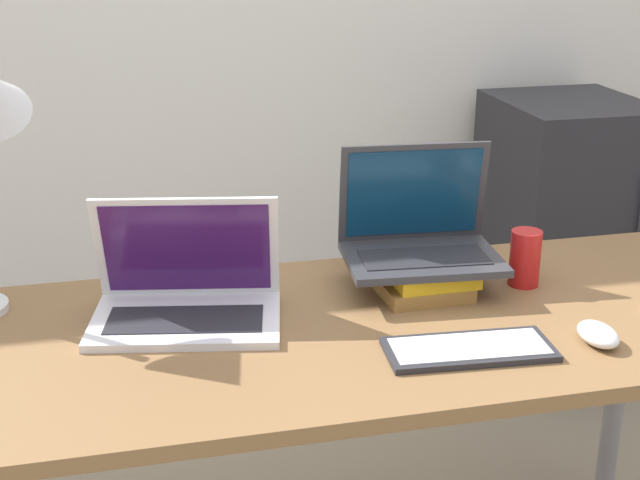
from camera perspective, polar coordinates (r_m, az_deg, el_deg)
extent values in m
cube|color=brown|center=(1.75, 1.81, -5.84)|extent=(1.73, 0.69, 0.03)
cylinder|color=gray|center=(2.46, 18.46, -8.78)|extent=(0.05, 0.05, 0.73)
cube|color=silver|center=(1.76, -8.57, -5.12)|extent=(0.40, 0.30, 0.02)
cube|color=#232328|center=(1.75, -8.63, -5.05)|extent=(0.32, 0.18, 0.00)
cube|color=silver|center=(1.79, -8.50, -0.47)|extent=(0.37, 0.14, 0.23)
cube|color=#381451|center=(1.79, -8.51, -0.56)|extent=(0.33, 0.12, 0.20)
cube|color=olive|center=(1.91, 6.20, -2.66)|extent=(0.19, 0.23, 0.03)
cube|color=gold|center=(1.91, 6.69, -1.72)|extent=(0.17, 0.23, 0.03)
cube|color=#333338|center=(1.89, 6.57, -1.21)|extent=(0.34, 0.25, 0.02)
cube|color=#232328|center=(1.88, 6.68, -1.10)|extent=(0.27, 0.14, 0.00)
cube|color=#333338|center=(1.94, 5.99, 3.08)|extent=(0.33, 0.07, 0.22)
cube|color=#0A2D4C|center=(1.94, 6.02, 3.02)|extent=(0.29, 0.05, 0.19)
cube|color=#28282D|center=(1.66, 9.52, -6.92)|extent=(0.32, 0.15, 0.01)
cube|color=silver|center=(1.66, 9.53, -6.71)|extent=(0.29, 0.12, 0.00)
ellipsoid|color=white|center=(1.74, 17.37, -5.77)|extent=(0.07, 0.10, 0.04)
cylinder|color=red|center=(1.95, 12.99, -1.13)|extent=(0.07, 0.07, 0.12)
cube|color=#232328|center=(3.18, 15.08, 0.28)|extent=(0.46, 0.51, 0.94)
cube|color=#4C4C51|center=(3.02, 19.82, -0.38)|extent=(0.02, 0.02, 0.47)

